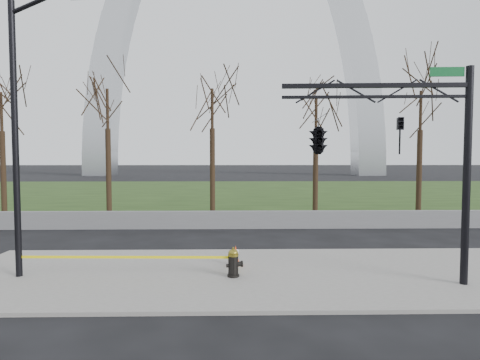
{
  "coord_description": "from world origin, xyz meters",
  "views": [
    {
      "loc": [
        -0.63,
        -11.5,
        3.5
      ],
      "look_at": [
        -0.36,
        2.0,
        2.79
      ],
      "focal_mm": 28.91,
      "sensor_mm": 36.0,
      "label": 1
    }
  ],
  "objects_px": {
    "fire_hydrant": "(234,263)",
    "traffic_cone": "(236,255)",
    "traffic_signal_mast": "(347,136)",
    "street_light": "(22,118)"
  },
  "relations": [
    {
      "from": "fire_hydrant",
      "to": "traffic_cone",
      "type": "bearing_deg",
      "value": 75.63
    },
    {
      "from": "fire_hydrant",
      "to": "traffic_cone",
      "type": "xyz_separation_m",
      "value": [
        0.07,
        1.26,
        -0.08
      ]
    },
    {
      "from": "fire_hydrant",
      "to": "traffic_signal_mast",
      "type": "distance_m",
      "value": 4.81
    },
    {
      "from": "street_light",
      "to": "traffic_signal_mast",
      "type": "bearing_deg",
      "value": 1.61
    },
    {
      "from": "traffic_cone",
      "to": "street_light",
      "type": "xyz_separation_m",
      "value": [
        -6.12,
        -1.11,
        4.28
      ]
    },
    {
      "from": "street_light",
      "to": "traffic_signal_mast",
      "type": "relative_size",
      "value": 1.37
    },
    {
      "from": "traffic_signal_mast",
      "to": "street_light",
      "type": "bearing_deg",
      "value": 178.61
    },
    {
      "from": "fire_hydrant",
      "to": "traffic_signal_mast",
      "type": "height_order",
      "value": "traffic_signal_mast"
    },
    {
      "from": "fire_hydrant",
      "to": "traffic_cone",
      "type": "height_order",
      "value": "fire_hydrant"
    },
    {
      "from": "traffic_cone",
      "to": "street_light",
      "type": "height_order",
      "value": "street_light"
    }
  ]
}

